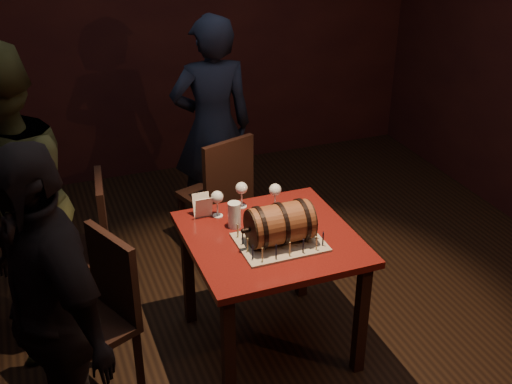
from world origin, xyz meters
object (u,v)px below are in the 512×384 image
Objects in this scene: wine_glass_mid at (242,189)px; person_left_rear at (9,209)px; wine_glass_right at (275,191)px; person_left_front at (50,314)px; chair_back at (220,191)px; wine_glass_left at (217,198)px; chair_left_rear at (89,242)px; pub_table at (270,252)px; chair_left_front at (100,310)px; person_back at (212,128)px; pint_of_ale at (234,215)px; barrel_cake at (280,224)px.

wine_glass_mid is 0.09× the size of person_left_rear.
person_left_front is (-1.32, -0.64, -0.05)m from wine_glass_right.
chair_back is at bearing 109.06° from person_left_rear.
wine_glass_mid and wine_glass_right have the same top height.
chair_left_rear is at bearing 153.11° from wine_glass_left.
chair_back is at bearing 87.74° from pub_table.
chair_back is at bearing 117.01° from person_left_front.
chair_left_rear is (-0.95, -0.36, 0.00)m from chair_back.
pub_table is 0.97× the size of chair_left_front.
wine_glass_mid is 0.10× the size of person_back.
wine_glass_right is at bearing -20.55° from chair_left_rear.
person_left_front is (-0.27, -1.03, 0.29)m from chair_left_rear.
pint_of_ale is 0.16× the size of chair_left_front.
chair_left_rear and chair_left_front have the same top height.
pub_table is 6.00× the size of pint_of_ale.
wine_glass_right is 0.84m from chair_back.
chair_back reaches higher than pub_table.
person_left_rear reaches higher than wine_glass_right.
person_back reaches higher than person_left_front.
wine_glass_left is 0.17× the size of chair_back.
person_back is (0.33, 1.13, -0.04)m from wine_glass_left.
wine_glass_left is at bearing 109.50° from pint_of_ale.
person_back reaches higher than pub_table.
chair_back is 1.00× the size of chair_left_front.
wine_glass_mid is (-0.05, 0.45, -0.00)m from barrel_cake.
pint_of_ale is 1.21m from person_left_rear.
person_left_rear is (-0.36, 0.55, 0.38)m from chair_left_front.
pub_table is at bearing 1.35° from chair_left_front.
pint_of_ale is (-0.29, -0.11, -0.05)m from wine_glass_right.
person_back reaches higher than barrel_cake.
wine_glass_right reaches higher than pub_table.
chair_left_rear is at bearing -159.19° from chair_back.
wine_glass_left is 1.18m from person_back.
barrel_cake is 0.45m from wine_glass_left.
person_left_front reaches higher than pub_table.
person_back is at bearing 73.92° from wine_glass_left.
person_left_rear is at bearing 168.70° from wine_glass_left.
chair_left_rear reaches higher than pint_of_ale.
chair_left_front is at bearing 123.72° from person_left_front.
wine_glass_left is 1.19m from person_left_front.
person_left_rear reaches higher than person_back.
person_left_rear is at bearing -159.68° from chair_back.
chair_left_rear reaches higher than wine_glass_left.
pint_of_ale is 0.87m from chair_left_front.
person_back is at bearing 77.89° from pint_of_ale.
wine_glass_mid is 1.07× the size of pint_of_ale.
barrel_cake is 0.42× the size of chair_left_front.
wine_glass_right is at bearing 15.19° from chair_left_front.
chair_left_front is at bearing -93.18° from chair_left_rear.
chair_back is (0.08, 0.66, -0.34)m from wine_glass_mid.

